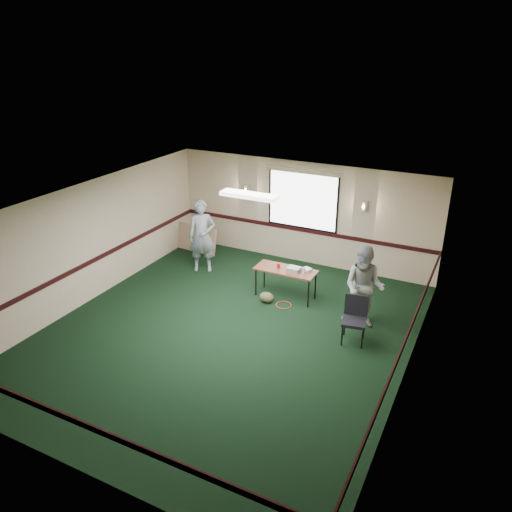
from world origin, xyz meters
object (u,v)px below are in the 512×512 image
at_px(conference_chair, 355,315).
at_px(person_right, 364,287).
at_px(folding_table, 286,271).
at_px(person_left, 202,236).
at_px(projector, 294,269).

relative_size(conference_chair, person_right, 0.54).
distance_m(folding_table, person_left, 2.54).
xyz_separation_m(person_left, person_right, (4.39, -0.81, -0.06)).
bearing_deg(person_right, folding_table, 169.14).
relative_size(folding_table, person_right, 0.81).
bearing_deg(conference_chair, person_left, 151.90).
distance_m(folding_table, projector, 0.22).
bearing_deg(person_left, projector, -37.68).
bearing_deg(person_left, folding_table, -38.17).
relative_size(projector, conference_chair, 0.30).
bearing_deg(folding_table, projector, -2.78).
bearing_deg(person_right, conference_chair, -87.04).
xyz_separation_m(conference_chair, person_right, (-0.02, 0.63, 0.32)).
relative_size(folding_table, conference_chair, 1.50).
xyz_separation_m(folding_table, person_left, (-2.49, 0.42, 0.28)).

